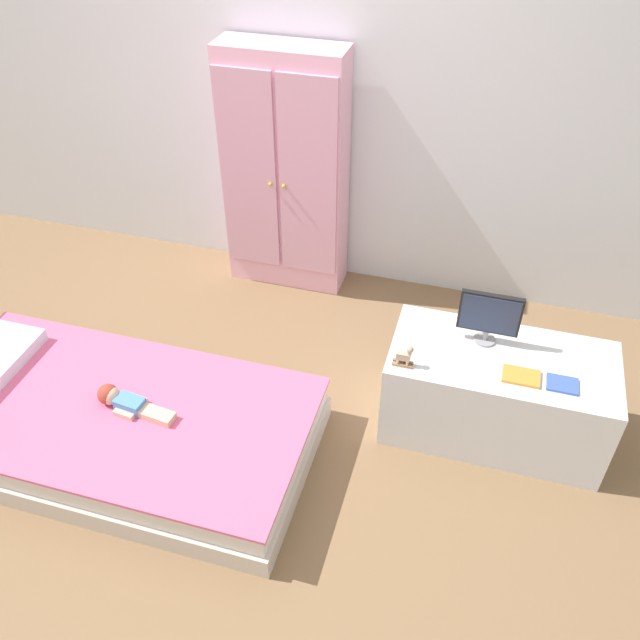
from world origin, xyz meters
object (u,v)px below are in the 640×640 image
(rocking_horse_toy, at_px, (405,356))
(book_orange, at_px, (521,376))
(bed, at_px, (117,426))
(tv_monitor, at_px, (490,315))
(tv_stand, at_px, (496,394))
(wardrobe, at_px, (285,173))
(doll, at_px, (122,400))
(book_blue, at_px, (562,384))

(rocking_horse_toy, xyz_separation_m, book_orange, (0.50, 0.06, -0.04))
(bed, relative_size, tv_monitor, 6.64)
(tv_stand, bearing_deg, wardrobe, 144.99)
(tv_stand, relative_size, rocking_horse_toy, 9.09)
(rocking_horse_toy, distance_m, book_orange, 0.51)
(wardrobe, bearing_deg, tv_monitor, -34.51)
(tv_monitor, relative_size, rocking_horse_toy, 2.47)
(doll, bearing_deg, tv_stand, 19.10)
(tv_stand, distance_m, book_orange, 0.28)
(tv_stand, xyz_separation_m, book_blue, (0.25, -0.11, 0.24))
(book_orange, bearing_deg, wardrobe, 143.41)
(bed, xyz_separation_m, tv_stand, (1.69, 0.59, 0.11))
(bed, distance_m, tv_monitor, 1.80)
(book_orange, height_order, book_blue, book_orange)
(wardrobe, relative_size, book_blue, 10.95)
(tv_stand, xyz_separation_m, rocking_horse_toy, (-0.42, -0.18, 0.29))
(rocking_horse_toy, bearing_deg, book_orange, 7.17)
(bed, height_order, rocking_horse_toy, rocking_horse_toy)
(tv_monitor, distance_m, book_blue, 0.43)
(tv_stand, height_order, book_orange, book_orange)
(tv_stand, xyz_separation_m, book_orange, (0.08, -0.11, 0.24))
(tv_monitor, relative_size, book_blue, 2.10)
(book_blue, bearing_deg, bed, -166.14)
(tv_stand, relative_size, book_blue, 7.73)
(bed, distance_m, book_blue, 2.02)
(tv_monitor, xyz_separation_m, book_blue, (0.35, -0.20, -0.15))
(book_orange, relative_size, book_blue, 1.22)
(tv_monitor, bearing_deg, book_orange, -48.59)
(tv_stand, bearing_deg, doll, -160.90)
(doll, bearing_deg, rocking_horse_toy, 17.88)
(doll, bearing_deg, book_orange, 14.85)
(tv_stand, distance_m, tv_monitor, 0.41)
(bed, distance_m, book_orange, 1.86)
(doll, relative_size, book_orange, 2.45)
(bed, bearing_deg, wardrobe, 77.44)
(bed, xyz_separation_m, rocking_horse_toy, (1.26, 0.41, 0.40))
(book_blue, bearing_deg, wardrobe, 146.48)
(wardrobe, distance_m, book_blue, 1.93)
(bed, height_order, tv_monitor, tv_monitor)
(tv_stand, bearing_deg, book_blue, -24.51)
(doll, relative_size, book_blue, 2.99)
(doll, distance_m, wardrobe, 1.60)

